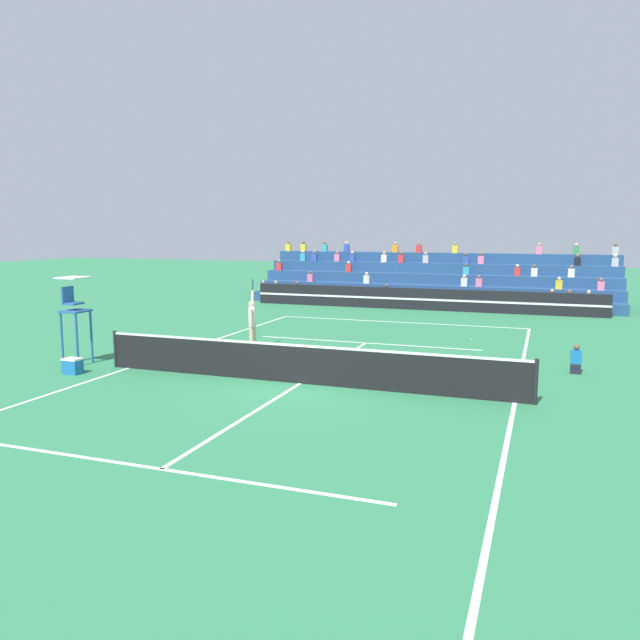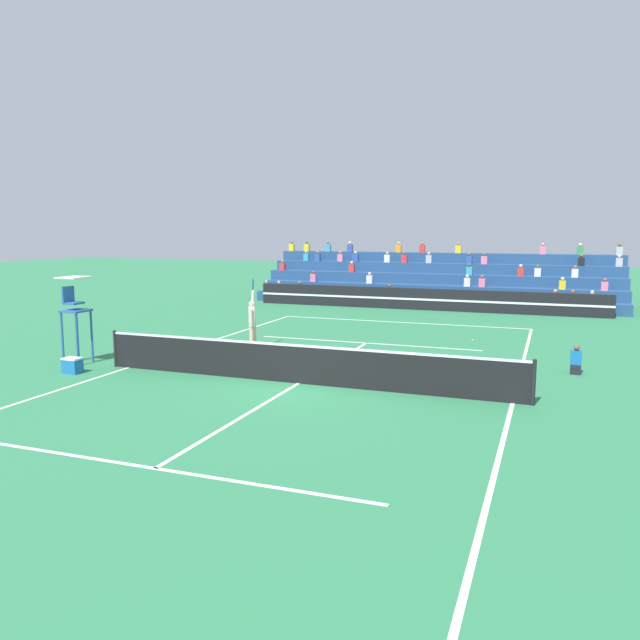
# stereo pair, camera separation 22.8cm
# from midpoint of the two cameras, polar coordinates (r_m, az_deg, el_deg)

# --- Properties ---
(ground_plane) EXTENTS (120.00, 120.00, 0.00)m
(ground_plane) POSITION_cam_midpoint_polar(r_m,az_deg,el_deg) (16.78, -1.59, -5.82)
(ground_plane) COLOR #2D7A4C
(court_lines) EXTENTS (11.10, 23.90, 0.01)m
(court_lines) POSITION_cam_midpoint_polar(r_m,az_deg,el_deg) (16.78, -1.59, -5.81)
(court_lines) COLOR white
(court_lines) RESTS_ON ground
(tennis_net) EXTENTS (12.00, 0.10, 1.10)m
(tennis_net) POSITION_cam_midpoint_polar(r_m,az_deg,el_deg) (16.66, -1.60, -4.00)
(tennis_net) COLOR black
(tennis_net) RESTS_ON ground
(sponsor_banner_wall) EXTENTS (18.00, 0.26, 1.10)m
(sponsor_banner_wall) POSITION_cam_midpoint_polar(r_m,az_deg,el_deg) (32.43, 9.55, 1.88)
(sponsor_banner_wall) COLOR black
(sponsor_banner_wall) RESTS_ON ground
(bleacher_stand) EXTENTS (19.69, 4.75, 3.38)m
(bleacher_stand) POSITION_cam_midpoint_polar(r_m,az_deg,el_deg) (36.11, 10.74, 3.24)
(bleacher_stand) COLOR navy
(bleacher_stand) RESTS_ON ground
(umpire_chair) EXTENTS (0.76, 0.84, 2.67)m
(umpire_chair) POSITION_cam_midpoint_polar(r_m,az_deg,el_deg) (20.41, -21.23, 1.04)
(umpire_chair) COLOR #285699
(umpire_chair) RESTS_ON ground
(ball_kid_courtside) EXTENTS (0.30, 0.36, 0.84)m
(ball_kid_courtside) POSITION_cam_midpoint_polar(r_m,az_deg,el_deg) (19.30, 22.66, -3.59)
(ball_kid_courtside) COLOR black
(ball_kid_courtside) RESTS_ON ground
(tennis_player) EXTENTS (0.45, 0.98, 2.47)m
(tennis_player) POSITION_cam_midpoint_polar(r_m,az_deg,el_deg) (21.21, -5.90, -0.18)
(tennis_player) COLOR beige
(tennis_player) RESTS_ON ground
(tennis_ball) EXTENTS (0.07, 0.07, 0.07)m
(tennis_ball) POSITION_cam_midpoint_polar(r_m,az_deg,el_deg) (23.81, 14.06, -1.78)
(tennis_ball) COLOR #C6DB33
(tennis_ball) RESTS_ON ground
(equipment_cooler) EXTENTS (0.50, 0.38, 0.45)m
(equipment_cooler) POSITION_cam_midpoint_polar(r_m,az_deg,el_deg) (19.23, -21.38, -3.88)
(equipment_cooler) COLOR #1E66B2
(equipment_cooler) RESTS_ON ground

